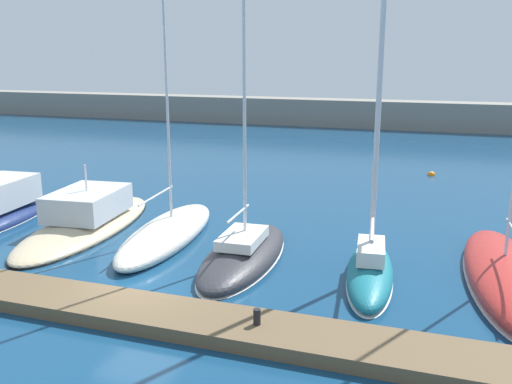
% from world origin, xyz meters
% --- Properties ---
extents(ground_plane, '(120.00, 120.00, 0.00)m').
position_xyz_m(ground_plane, '(0.00, 0.00, 0.00)').
color(ground_plane, navy).
extents(dock_pier, '(26.94, 1.98, 0.40)m').
position_xyz_m(dock_pier, '(0.00, -1.47, 0.20)').
color(dock_pier, brown).
rests_on(dock_pier, ground_plane).
extents(breakwater_seawall, '(108.00, 3.15, 2.79)m').
position_xyz_m(breakwater_seawall, '(0.00, 44.38, 1.40)').
color(breakwater_seawall, gray).
rests_on(breakwater_seawall, ground_plane).
extents(motorboat_sand_second, '(4.32, 10.33, 3.16)m').
position_xyz_m(motorboat_sand_second, '(-5.70, 5.39, 0.36)').
color(motorboat_sand_second, beige).
rests_on(motorboat_sand_second, ground_plane).
extents(sailboat_ivory_third, '(3.00, 8.46, 18.54)m').
position_xyz_m(sailboat_ivory_third, '(-1.64, 5.07, 0.35)').
color(sailboat_ivory_third, silver).
rests_on(sailboat_ivory_third, ground_plane).
extents(sailboat_charcoal_fourth, '(2.76, 7.40, 14.77)m').
position_xyz_m(sailboat_charcoal_fourth, '(2.13, 3.85, 0.27)').
color(sailboat_charcoal_fourth, '#2D2D33').
rests_on(sailboat_charcoal_fourth, ground_plane).
extents(sailboat_teal_fifth, '(2.23, 6.24, 12.14)m').
position_xyz_m(sailboat_teal_fifth, '(6.77, 3.56, 0.45)').
color(sailboat_teal_fifth, '#19707F').
rests_on(sailboat_teal_fifth, ground_plane).
extents(sailboat_red_sixth, '(3.13, 9.44, 14.29)m').
position_xyz_m(sailboat_red_sixth, '(11.08, 4.73, 0.30)').
color(sailboat_red_sixth, '#B72D28').
rests_on(sailboat_red_sixth, ground_plane).
extents(mooring_buoy_orange, '(0.51, 0.51, 0.51)m').
position_xyz_m(mooring_buoy_orange, '(8.26, 21.66, 0.00)').
color(mooring_buoy_orange, orange).
rests_on(mooring_buoy_orange, ground_plane).
extents(dock_bollard, '(0.20, 0.20, 0.44)m').
position_xyz_m(dock_bollard, '(4.43, -1.47, 0.62)').
color(dock_bollard, black).
rests_on(dock_bollard, dock_pier).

